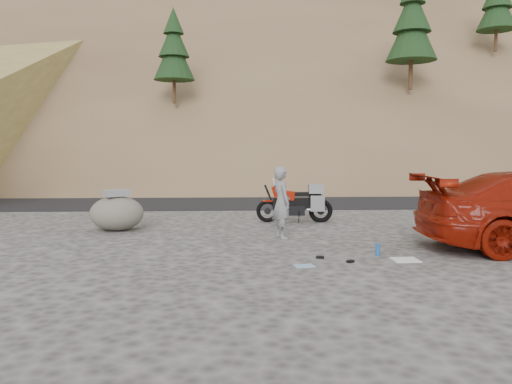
# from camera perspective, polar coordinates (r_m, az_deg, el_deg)

# --- Properties ---
(ground) EXTENTS (140.00, 140.00, 0.00)m
(ground) POSITION_cam_1_polar(r_m,az_deg,el_deg) (10.99, 3.42, -5.79)
(ground) COLOR #3D3B38
(ground) RESTS_ON ground
(road) EXTENTS (120.00, 7.00, 0.05)m
(road) POSITION_cam_1_polar(r_m,az_deg,el_deg) (19.88, 0.72, -0.85)
(road) COLOR black
(road) RESTS_ON ground
(hillside) EXTENTS (120.00, 73.00, 46.72)m
(hillside) POSITION_cam_1_polar(r_m,az_deg,el_deg) (52.39, -1.39, 15.08)
(hillside) COLOR brown
(hillside) RESTS_ON ground
(motorcycle) EXTENTS (2.13, 0.65, 1.27)m
(motorcycle) POSITION_cam_1_polar(r_m,az_deg,el_deg) (13.87, 4.83, -1.25)
(motorcycle) COLOR black
(motorcycle) RESTS_ON ground
(man) EXTENTS (0.57, 0.69, 1.65)m
(man) POSITION_cam_1_polar(r_m,az_deg,el_deg) (11.51, 2.90, -5.29)
(man) COLOR gray
(man) RESTS_ON ground
(boulder) EXTENTS (1.65, 1.53, 1.04)m
(boulder) POSITION_cam_1_polar(r_m,az_deg,el_deg) (12.96, -15.62, -2.26)
(boulder) COLOR #5F5B51
(boulder) RESTS_ON ground
(gear_white_cloth) EXTENTS (0.49, 0.44, 0.02)m
(gear_white_cloth) POSITION_cam_1_polar(r_m,az_deg,el_deg) (9.72, 16.70, -7.43)
(gear_white_cloth) COLOR white
(gear_white_cloth) RESTS_ON ground
(gear_bottle) EXTENTS (0.11, 0.11, 0.24)m
(gear_bottle) POSITION_cam_1_polar(r_m,az_deg,el_deg) (9.93, 13.75, -6.44)
(gear_bottle) COLOR #1B51A4
(gear_bottle) RESTS_ON ground
(gear_funnel) EXTENTS (0.20, 0.20, 0.19)m
(gear_funnel) POSITION_cam_1_polar(r_m,az_deg,el_deg) (10.67, 25.45, -6.11)
(gear_funnel) COLOR #B7110C
(gear_funnel) RESTS_ON ground
(gear_glove_a) EXTENTS (0.17, 0.14, 0.04)m
(gear_glove_a) POSITION_cam_1_polar(r_m,az_deg,el_deg) (9.54, 7.34, -7.40)
(gear_glove_a) COLOR black
(gear_glove_a) RESTS_ON ground
(gear_glove_b) EXTENTS (0.15, 0.14, 0.04)m
(gear_glove_b) POSITION_cam_1_polar(r_m,az_deg,el_deg) (9.29, 10.73, -7.79)
(gear_glove_b) COLOR black
(gear_glove_b) RESTS_ON ground
(gear_blue_cloth) EXTENTS (0.38, 0.31, 0.01)m
(gear_blue_cloth) POSITION_cam_1_polar(r_m,az_deg,el_deg) (8.89, 5.52, -8.41)
(gear_blue_cloth) COLOR #7DA8C1
(gear_blue_cloth) RESTS_ON ground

